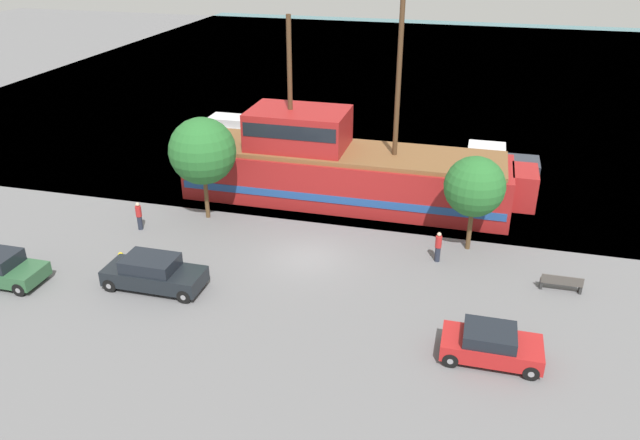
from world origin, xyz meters
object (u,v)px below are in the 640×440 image
at_px(moored_boat_outer, 236,129).
at_px(fire_hydrant, 121,259).
at_px(moored_boat_dockside, 491,159).
at_px(bench_promenade_east, 561,283).
at_px(parked_car_curb_mid, 154,273).
at_px(pedestrian_walking_near, 438,247).
at_px(pedestrian_walking_far, 139,216).
at_px(pirate_ship, 341,168).
at_px(parked_car_curb_front, 491,345).

xyz_separation_m(moored_boat_outer, fire_hydrant, (2.11, -20.56, -0.18)).
xyz_separation_m(moored_boat_dockside, bench_promenade_east, (3.41, -15.62, -0.13)).
bearing_deg(parked_car_curb_mid, pedestrian_walking_near, 25.04).
distance_m(moored_boat_outer, pedestrian_walking_far, 16.67).
distance_m(pirate_ship, parked_car_curb_front, 16.39).
xyz_separation_m(moored_boat_dockside, parked_car_curb_front, (0.31, -21.55, 0.12)).
height_order(moored_boat_dockside, parked_car_curb_front, moored_boat_dockside).
relative_size(moored_boat_outer, bench_promenade_east, 4.24).
xyz_separation_m(moored_boat_outer, parked_car_curb_mid, (4.66, -21.93, 0.18)).
distance_m(bench_promenade_east, pedestrian_walking_near, 5.94).
xyz_separation_m(moored_boat_dockside, parked_car_curb_mid, (-14.87, -20.08, 0.20)).
xyz_separation_m(fire_hydrant, bench_promenade_east, (20.83, 3.09, 0.03)).
xyz_separation_m(parked_car_curb_mid, pedestrian_walking_near, (12.51, 5.84, 0.04)).
xyz_separation_m(moored_boat_dockside, pedestrian_walking_far, (-18.58, -14.80, 0.24)).
distance_m(pirate_ship, pedestrian_walking_near, 9.06).
bearing_deg(parked_car_curb_front, pedestrian_walking_far, 160.34).
height_order(parked_car_curb_front, pedestrian_walking_far, pedestrian_walking_far).
xyz_separation_m(pedestrian_walking_near, pedestrian_walking_far, (-16.22, -0.56, -0.00)).
bearing_deg(moored_boat_outer, parked_car_curb_mid, -78.01).
xyz_separation_m(moored_boat_dockside, pedestrian_walking_near, (-2.36, -14.24, 0.24)).
height_order(bench_promenade_east, pedestrian_walking_near, pedestrian_walking_near).
relative_size(moored_boat_dockside, moored_boat_outer, 0.80).
distance_m(moored_boat_dockside, parked_car_curb_front, 21.55).
relative_size(pirate_ship, fire_hydrant, 26.94).
bearing_deg(fire_hydrant, bench_promenade_east, 8.43).
bearing_deg(pedestrian_walking_near, moored_boat_outer, 136.86).
bearing_deg(pirate_ship, moored_boat_outer, 137.53).
bearing_deg(bench_promenade_east, pirate_ship, 147.93).
height_order(pirate_ship, fire_hydrant, pirate_ship).
bearing_deg(bench_promenade_east, pedestrian_walking_far, 177.85).
bearing_deg(parked_car_curb_mid, pedestrian_walking_far, 125.12).
relative_size(parked_car_curb_front, bench_promenade_east, 2.08).
relative_size(moored_boat_dockside, fire_hydrant, 8.16).
height_order(pirate_ship, pedestrian_walking_far, pirate_ship).
bearing_deg(pedestrian_walking_far, moored_boat_outer, 93.24).
height_order(moored_boat_outer, fire_hydrant, moored_boat_outer).
bearing_deg(parked_car_curb_front, parked_car_curb_mid, 174.47).
xyz_separation_m(fire_hydrant, pedestrian_walking_near, (15.06, 4.47, 0.40)).
bearing_deg(pirate_ship, fire_hydrant, -128.79).
xyz_separation_m(parked_car_curb_front, parked_car_curb_mid, (-15.18, 1.47, 0.08)).
distance_m(parked_car_curb_front, pedestrian_walking_far, 20.06).
distance_m(bench_promenade_east, pedestrian_walking_far, 22.01).
relative_size(pirate_ship, bench_promenade_east, 11.22).
height_order(pirate_ship, moored_boat_outer, pirate_ship).
distance_m(parked_car_curb_front, fire_hydrant, 17.96).
distance_m(pirate_ship, bench_promenade_east, 14.48).
height_order(pirate_ship, parked_car_curb_front, pirate_ship).
bearing_deg(moored_boat_dockside, pedestrian_walking_near, -99.40).
bearing_deg(pedestrian_walking_far, pedestrian_walking_near, 1.98).
xyz_separation_m(moored_boat_outer, pedestrian_walking_far, (0.94, -16.65, 0.21)).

